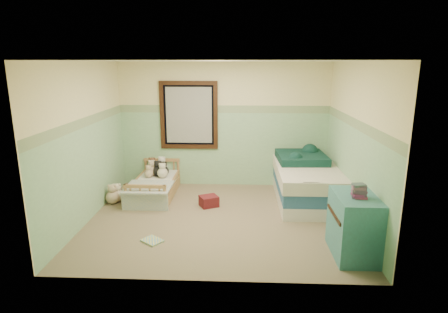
{
  "coord_description": "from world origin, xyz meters",
  "views": [
    {
      "loc": [
        0.34,
        -5.67,
        2.47
      ],
      "look_at": [
        0.07,
        0.35,
        0.96
      ],
      "focal_mm": 30.02,
      "sensor_mm": 36.0,
      "label": 1
    }
  ],
  "objects_px": {
    "dresser": "(354,226)",
    "twin_bed_frame": "(305,194)",
    "red_pillow": "(209,201)",
    "plush_floor_cream": "(117,195)",
    "floor_book": "(152,241)",
    "plush_floor_tan": "(113,197)",
    "toddler_bed_frame": "(155,191)"
  },
  "relations": [
    {
      "from": "toddler_bed_frame",
      "to": "plush_floor_cream",
      "type": "relative_size",
      "value": 6.36
    },
    {
      "from": "plush_floor_cream",
      "to": "floor_book",
      "type": "xyz_separation_m",
      "value": [
        1.0,
        -1.54,
        -0.1
      ]
    },
    {
      "from": "twin_bed_frame",
      "to": "plush_floor_tan",
      "type": "bearing_deg",
      "value": -173.78
    },
    {
      "from": "dresser",
      "to": "floor_book",
      "type": "height_order",
      "value": "dresser"
    },
    {
      "from": "plush_floor_tan",
      "to": "twin_bed_frame",
      "type": "relative_size",
      "value": 0.12
    },
    {
      "from": "red_pillow",
      "to": "plush_floor_tan",
      "type": "bearing_deg",
      "value": 178.72
    },
    {
      "from": "toddler_bed_frame",
      "to": "plush_floor_tan",
      "type": "bearing_deg",
      "value": -144.94
    },
    {
      "from": "toddler_bed_frame",
      "to": "twin_bed_frame",
      "type": "height_order",
      "value": "twin_bed_frame"
    },
    {
      "from": "twin_bed_frame",
      "to": "red_pillow",
      "type": "bearing_deg",
      "value": -166.54
    },
    {
      "from": "plush_floor_cream",
      "to": "twin_bed_frame",
      "type": "height_order",
      "value": "plush_floor_cream"
    },
    {
      "from": "red_pillow",
      "to": "twin_bed_frame",
      "type": "bearing_deg",
      "value": 13.46
    },
    {
      "from": "toddler_bed_frame",
      "to": "dresser",
      "type": "distance_m",
      "value": 3.8
    },
    {
      "from": "toddler_bed_frame",
      "to": "dresser",
      "type": "height_order",
      "value": "dresser"
    },
    {
      "from": "twin_bed_frame",
      "to": "red_pillow",
      "type": "relative_size",
      "value": 6.97
    },
    {
      "from": "plush_floor_cream",
      "to": "floor_book",
      "type": "distance_m",
      "value": 1.84
    },
    {
      "from": "plush_floor_cream",
      "to": "red_pillow",
      "type": "bearing_deg",
      "value": -5.01
    },
    {
      "from": "dresser",
      "to": "plush_floor_cream",
      "type": "bearing_deg",
      "value": 154.41
    },
    {
      "from": "dresser",
      "to": "red_pillow",
      "type": "bearing_deg",
      "value": 141.21
    },
    {
      "from": "toddler_bed_frame",
      "to": "plush_floor_cream",
      "type": "distance_m",
      "value": 0.71
    },
    {
      "from": "plush_floor_cream",
      "to": "red_pillow",
      "type": "relative_size",
      "value": 0.78
    },
    {
      "from": "dresser",
      "to": "twin_bed_frame",
      "type": "bearing_deg",
      "value": 97.77
    },
    {
      "from": "plush_floor_tan",
      "to": "floor_book",
      "type": "relative_size",
      "value": 0.86
    },
    {
      "from": "red_pillow",
      "to": "floor_book",
      "type": "relative_size",
      "value": 1.05
    },
    {
      "from": "toddler_bed_frame",
      "to": "floor_book",
      "type": "xyz_separation_m",
      "value": [
        0.39,
        -1.9,
        -0.08
      ]
    },
    {
      "from": "plush_floor_tan",
      "to": "red_pillow",
      "type": "bearing_deg",
      "value": -1.28
    },
    {
      "from": "red_pillow",
      "to": "floor_book",
      "type": "distance_m",
      "value": 1.56
    },
    {
      "from": "plush_floor_tan",
      "to": "dresser",
      "type": "xyz_separation_m",
      "value": [
        3.78,
        -1.68,
        0.29
      ]
    },
    {
      "from": "dresser",
      "to": "floor_book",
      "type": "distance_m",
      "value": 2.77
    },
    {
      "from": "dresser",
      "to": "floor_book",
      "type": "relative_size",
      "value": 2.91
    },
    {
      "from": "red_pillow",
      "to": "floor_book",
      "type": "xyz_separation_m",
      "value": [
        -0.69,
        -1.4,
        -0.08
      ]
    },
    {
      "from": "twin_bed_frame",
      "to": "dresser",
      "type": "distance_m",
      "value": 2.1
    },
    {
      "from": "toddler_bed_frame",
      "to": "dresser",
      "type": "bearing_deg",
      "value": -34.47
    }
  ]
}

